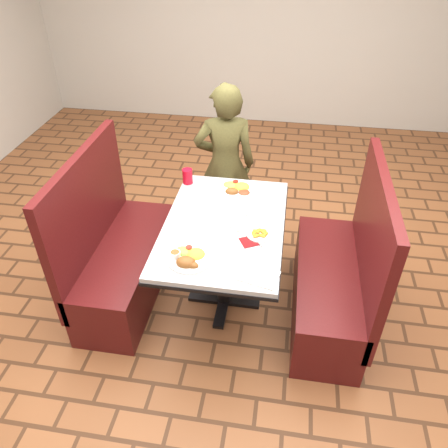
{
  "coord_description": "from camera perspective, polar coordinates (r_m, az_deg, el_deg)",
  "views": [
    {
      "loc": [
        0.37,
        -2.32,
        2.5
      ],
      "look_at": [
        0.0,
        0.0,
        0.75
      ],
      "focal_mm": 35.0,
      "sensor_mm": 36.0,
      "label": 1
    }
  ],
  "objects": [
    {
      "name": "fork_utensil",
      "position": [
        2.63,
        -3.53,
        -4.95
      ],
      "size": [
        0.03,
        0.15,
        0.0
      ],
      "primitive_type": "cube",
      "rotation": [
        0.0,
        0.0,
        0.17
      ],
      "color": "silver",
      "rests_on": "dining_table"
    },
    {
      "name": "red_tumbler",
      "position": [
        3.36,
        -4.78,
        6.24
      ],
      "size": [
        0.08,
        0.08,
        0.12
      ],
      "primitive_type": "cylinder",
      "color": "red",
      "rests_on": "dining_table"
    },
    {
      "name": "dining_table",
      "position": [
        2.99,
        0.0,
        -1.47
      ],
      "size": [
        0.81,
        1.21,
        0.75
      ],
      "color": "#B3B5B8",
      "rests_on": "ground"
    },
    {
      "name": "maroon_napkin",
      "position": [
        2.79,
        3.34,
        -2.31
      ],
      "size": [
        0.15,
        0.15,
        0.0
      ],
      "primitive_type": "cube",
      "rotation": [
        0.0,
        0.0,
        0.49
      ],
      "color": "#630E11",
      "rests_on": "dining_table"
    },
    {
      "name": "booth_bench_right",
      "position": [
        3.21,
        14.33,
        -7.39
      ],
      "size": [
        0.47,
        1.2,
        1.17
      ],
      "color": "#501212",
      "rests_on": "ground"
    },
    {
      "name": "far_dinner_plate",
      "position": [
        3.27,
        1.73,
        4.77
      ],
      "size": [
        0.29,
        0.29,
        0.07
      ],
      "rotation": [
        0.0,
        0.0,
        -0.05
      ],
      "color": "white",
      "rests_on": "dining_table"
    },
    {
      "name": "near_dinner_plate",
      "position": [
        2.64,
        -4.64,
        -4.21
      ],
      "size": [
        0.28,
        0.28,
        0.09
      ],
      "rotation": [
        0.0,
        0.0,
        -0.08
      ],
      "color": "white",
      "rests_on": "dining_table"
    },
    {
      "name": "spoon_utensil",
      "position": [
        2.78,
        4.55,
        -2.43
      ],
      "size": [
        0.08,
        0.12,
        0.0
      ],
      "primitive_type": "cube",
      "rotation": [
        0.0,
        0.0,
        0.57
      ],
      "color": "silver",
      "rests_on": "dining_table"
    },
    {
      "name": "knife_utensil",
      "position": [
        2.69,
        -2.23,
        -3.71
      ],
      "size": [
        0.04,
        0.16,
        0.0
      ],
      "primitive_type": "cube",
      "rotation": [
        0.0,
        0.0,
        0.17
      ],
      "color": "silver",
      "rests_on": "dining_table"
    },
    {
      "name": "plantain_plate",
      "position": [
        2.84,
        4.68,
        -1.3
      ],
      "size": [
        0.17,
        0.17,
        0.03
      ],
      "rotation": [
        0.0,
        0.0,
        0.42
      ],
      "color": "white",
      "rests_on": "dining_table"
    },
    {
      "name": "room",
      "position": [
        2.43,
        0.0,
        22.57
      ],
      "size": [
        7.0,
        7.04,
        2.82
      ],
      "color": "brown",
      "rests_on": "ground"
    },
    {
      "name": "diner_person",
      "position": [
        3.71,
        0.13,
        7.67
      ],
      "size": [
        0.57,
        0.44,
        1.41
      ],
      "primitive_type": "imported",
      "rotation": [
        0.0,
        0.0,
        3.35
      ],
      "color": "brown",
      "rests_on": "ground"
    },
    {
      "name": "paper_napkin",
      "position": [
        2.55,
        4.59,
        -6.79
      ],
      "size": [
        0.25,
        0.21,
        0.01
      ],
      "primitive_type": "cube",
      "rotation": [
        0.0,
        0.0,
        -0.26
      ],
      "color": "white",
      "rests_on": "dining_table"
    },
    {
      "name": "booth_bench_left",
      "position": [
        3.39,
        -13.47,
        -4.42
      ],
      "size": [
        0.47,
        1.2,
        1.17
      ],
      "color": "#501212",
      "rests_on": "ground"
    },
    {
      "name": "lettuce_shreds",
      "position": [
        2.98,
        0.94,
        0.62
      ],
      "size": [
        0.28,
        0.32,
        0.0
      ],
      "primitive_type": null,
      "color": "#81AE45",
      "rests_on": "dining_table"
    }
  ]
}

